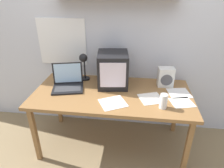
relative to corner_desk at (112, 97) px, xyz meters
The scene contains 12 objects.
ground_plane 0.65m from the corner_desk, ahead, with size 12.00×12.00×0.00m, color #887251.
back_wall 0.81m from the corner_desk, 90.31° to the left, with size 5.60×0.24×2.60m.
corner_desk is the anchor object (origin of this frame).
crt_monitor 0.30m from the corner_desk, 94.31° to the left, with size 0.36×0.38×0.37m.
laptop 0.51m from the corner_desk, behind, with size 0.38×0.33×0.26m.
desk_lamp 0.51m from the corner_desk, 145.94° to the left, with size 0.11×0.15×0.33m.
juice_glass 0.56m from the corner_desk, 24.06° to the right, with size 0.07×0.07×0.14m.
space_heater 0.63m from the corner_desk, 21.65° to the left, with size 0.18×0.13×0.21m.
loose_paper_near_monitor 0.70m from the corner_desk, ahead, with size 0.25×0.23×0.00m.
open_notebook 0.41m from the corner_desk, 10.49° to the right, with size 0.28×0.28×0.00m.
loose_paper_near_laptop 0.21m from the corner_desk, 80.31° to the right, with size 0.31×0.30×0.00m.
printed_handout 0.70m from the corner_desk, ahead, with size 0.25×0.25×0.00m.
Camera 1 is at (0.23, -1.81, 1.75)m, focal length 32.00 mm.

